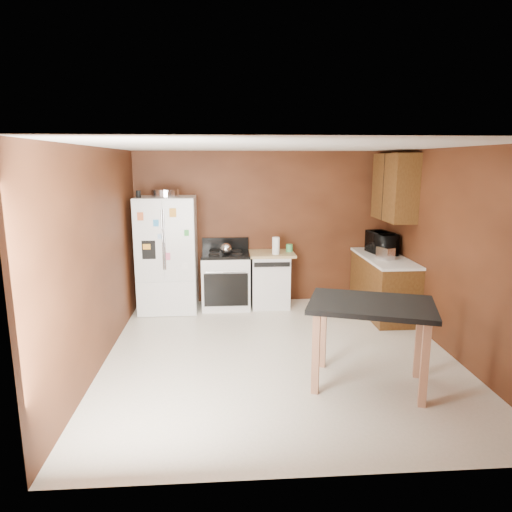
{
  "coord_description": "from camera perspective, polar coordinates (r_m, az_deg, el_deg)",
  "views": [
    {
      "loc": [
        -0.66,
        -5.24,
        2.34
      ],
      "look_at": [
        -0.23,
        0.85,
        1.06
      ],
      "focal_mm": 32.0,
      "sensor_mm": 36.0,
      "label": 1
    }
  ],
  "objects": [
    {
      "name": "wall_right",
      "position": [
        6.02,
        23.31,
        0.4
      ],
      "size": [
        0.0,
        4.5,
        4.5
      ],
      "primitive_type": "plane",
      "rotation": [
        1.57,
        0.0,
        -1.57
      ],
      "color": "#572B17",
      "rests_on": "ground"
    },
    {
      "name": "island",
      "position": [
        4.9,
        14.17,
        -7.21
      ],
      "size": [
        1.46,
        1.2,
        0.91
      ],
      "color": "black",
      "rests_on": "ground"
    },
    {
      "name": "kettle",
      "position": [
        7.17,
        -3.76,
        0.92
      ],
      "size": [
        0.18,
        0.18,
        0.18
      ],
      "primitive_type": "sphere",
      "color": "silver",
      "rests_on": "gas_range"
    },
    {
      "name": "right_cabinets",
      "position": [
        7.31,
        16.01,
        0.03
      ],
      "size": [
        0.63,
        1.58,
        2.45
      ],
      "color": "brown",
      "rests_on": "ground"
    },
    {
      "name": "toaster",
      "position": [
        7.06,
        15.88,
        0.34
      ],
      "size": [
        0.24,
        0.29,
        0.18
      ],
      "primitive_type": "cube",
      "rotation": [
        0.0,
        0.0,
        0.39
      ],
      "color": "silver",
      "rests_on": "right_cabinets"
    },
    {
      "name": "wall_front",
      "position": [
        3.24,
        7.97,
        -7.9
      ],
      "size": [
        4.2,
        0.0,
        4.2
      ],
      "primitive_type": "plane",
      "rotation": [
        -1.57,
        0.0,
        0.0
      ],
      "color": "#572B17",
      "rests_on": "ground"
    },
    {
      "name": "dishwasher",
      "position": [
        7.46,
        1.75,
        -2.85
      ],
      "size": [
        0.78,
        0.63,
        0.89
      ],
      "color": "white",
      "rests_on": "ground"
    },
    {
      "name": "wall_left",
      "position": [
        5.54,
        -19.06,
        -0.19
      ],
      "size": [
        0.0,
        4.5,
        4.5
      ],
      "primitive_type": "plane",
      "rotation": [
        1.57,
        0.0,
        1.57
      ],
      "color": "#572B17",
      "rests_on": "ground"
    },
    {
      "name": "gas_range",
      "position": [
        7.4,
        -3.79,
        -2.92
      ],
      "size": [
        0.76,
        0.68,
        1.1
      ],
      "color": "white",
      "rests_on": "ground"
    },
    {
      "name": "microwave",
      "position": [
        7.49,
        15.44,
        1.49
      ],
      "size": [
        0.47,
        0.62,
        0.31
      ],
      "primitive_type": "imported",
      "rotation": [
        0.0,
        0.0,
        1.74
      ],
      "color": "black",
      "rests_on": "right_cabinets"
    },
    {
      "name": "pen_cup",
      "position": [
        7.09,
        -14.49,
        7.49
      ],
      "size": [
        0.07,
        0.07,
        0.11
      ],
      "primitive_type": "cylinder",
      "color": "black",
      "rests_on": "refrigerator"
    },
    {
      "name": "refrigerator",
      "position": [
        7.3,
        -11.0,
        0.2
      ],
      "size": [
        0.9,
        0.8,
        1.8
      ],
      "color": "white",
      "rests_on": "ground"
    },
    {
      "name": "paper_towel",
      "position": [
        7.21,
        2.5,
        1.3
      ],
      "size": [
        0.13,
        0.13,
        0.27
      ],
      "primitive_type": "cylinder",
      "rotation": [
        0.0,
        0.0,
        0.12
      ],
      "color": "white",
      "rests_on": "dishwasher"
    },
    {
      "name": "wall_back",
      "position": [
        7.59,
        0.96,
        3.54
      ],
      "size": [
        4.2,
        0.0,
        4.2
      ],
      "primitive_type": "plane",
      "rotation": [
        1.57,
        0.0,
        0.0
      ],
      "color": "#572B17",
      "rests_on": "ground"
    },
    {
      "name": "roasting_pan",
      "position": [
        7.21,
        -11.25,
        7.72
      ],
      "size": [
        0.44,
        0.44,
        0.11
      ],
      "primitive_type": "cylinder",
      "color": "silver",
      "rests_on": "refrigerator"
    },
    {
      "name": "ceiling",
      "position": [
        5.28,
        3.19,
        13.53
      ],
      "size": [
        4.5,
        4.5,
        0.0
      ],
      "primitive_type": "plane",
      "rotation": [
        3.14,
        0.0,
        0.0
      ],
      "color": "white",
      "rests_on": "ground"
    },
    {
      "name": "green_canister",
      "position": [
        7.45,
        4.19,
        1.02
      ],
      "size": [
        0.14,
        0.14,
        0.12
      ],
      "primitive_type": "cylinder",
      "rotation": [
        0.0,
        0.0,
        -0.3
      ],
      "color": "#41AB5D",
      "rests_on": "dishwasher"
    },
    {
      "name": "floor",
      "position": [
        5.77,
        2.91,
        -12.13
      ],
      "size": [
        4.5,
        4.5,
        0.0
      ],
      "primitive_type": "plane",
      "color": "silver",
      "rests_on": "ground"
    }
  ]
}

